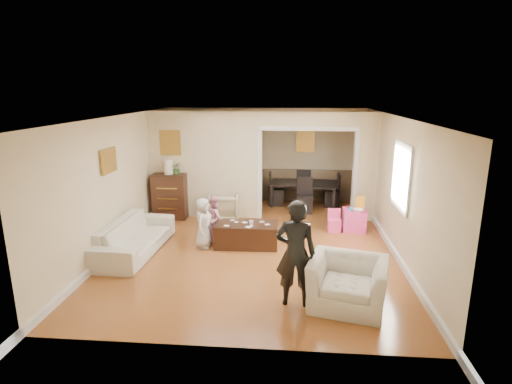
# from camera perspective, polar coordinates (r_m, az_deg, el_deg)

# --- Properties ---
(floor) EXTENTS (7.00, 7.00, 0.00)m
(floor) POSITION_cam_1_polar(r_m,az_deg,el_deg) (8.47, -0.11, -7.23)
(floor) COLOR #AC5F2C
(floor) RESTS_ON ground
(partition_left) EXTENTS (2.75, 0.18, 2.60)m
(partition_left) POSITION_cam_1_polar(r_m,az_deg,el_deg) (10.03, -7.10, 3.79)
(partition_left) COLOR beige
(partition_left) RESTS_ON ground
(partition_right) EXTENTS (0.55, 0.18, 2.60)m
(partition_right) POSITION_cam_1_polar(r_m,az_deg,el_deg) (9.99, 15.12, 3.36)
(partition_right) COLOR beige
(partition_right) RESTS_ON ground
(partition_header) EXTENTS (2.22, 0.18, 0.35)m
(partition_header) POSITION_cam_1_polar(r_m,az_deg,el_deg) (9.69, 7.41, 10.13)
(partition_header) COLOR beige
(partition_header) RESTS_ON partition_right
(window_pane) EXTENTS (0.03, 0.95, 1.10)m
(window_pane) POSITION_cam_1_polar(r_m,az_deg,el_deg) (7.89, 19.80, 2.04)
(window_pane) COLOR white
(window_pane) RESTS_ON ground
(framed_art_partition) EXTENTS (0.45, 0.03, 0.55)m
(framed_art_partition) POSITION_cam_1_polar(r_m,az_deg,el_deg) (10.06, -11.95, 6.79)
(framed_art_partition) COLOR brown
(framed_art_partition) RESTS_ON partition_left
(framed_art_sofa_wall) EXTENTS (0.03, 0.55, 0.40)m
(framed_art_sofa_wall) POSITION_cam_1_polar(r_m,az_deg,el_deg) (8.11, -20.01, 4.14)
(framed_art_sofa_wall) COLOR brown
(framed_art_alcove) EXTENTS (0.45, 0.03, 0.55)m
(framed_art_alcove) POSITION_cam_1_polar(r_m,az_deg,el_deg) (11.39, 6.94, 7.08)
(framed_art_alcove) COLOR brown
(sofa) EXTENTS (0.96, 2.25, 0.64)m
(sofa) POSITION_cam_1_polar(r_m,az_deg,el_deg) (8.28, -16.60, -6.00)
(sofa) COLOR beige
(sofa) RESTS_ON ground
(armchair_back) EXTENTS (0.78, 0.79, 0.67)m
(armchair_back) POSITION_cam_1_polar(r_m,az_deg,el_deg) (9.83, -4.56, -2.15)
(armchair_back) COLOR tan
(armchair_back) RESTS_ON ground
(armchair_front) EXTENTS (1.30, 1.20, 0.71)m
(armchair_front) POSITION_cam_1_polar(r_m,az_deg,el_deg) (6.22, 12.73, -12.36)
(armchair_front) COLOR beige
(armchair_front) RESTS_ON ground
(dresser) EXTENTS (0.81, 0.46, 1.11)m
(dresser) POSITION_cam_1_polar(r_m,az_deg,el_deg) (10.16, -11.97, -0.58)
(dresser) COLOR #361910
(dresser) RESTS_ON ground
(table_lamp) EXTENTS (0.22, 0.22, 0.36)m
(table_lamp) POSITION_cam_1_polar(r_m,az_deg,el_deg) (10.00, -12.19, 3.50)
(table_lamp) COLOR #FFEACF
(table_lamp) RESTS_ON dresser
(potted_plant) EXTENTS (0.26, 0.23, 0.29)m
(potted_plant) POSITION_cam_1_polar(r_m,az_deg,el_deg) (9.95, -11.07, 3.30)
(potted_plant) COLOR #41652D
(potted_plant) RESTS_ON dresser
(coffee_table) EXTENTS (1.27, 0.65, 0.47)m
(coffee_table) POSITION_cam_1_polar(r_m,az_deg,el_deg) (8.28, -1.33, -6.02)
(coffee_table) COLOR #351910
(coffee_table) RESTS_ON ground
(coffee_cup) EXTENTS (0.10, 0.10, 0.09)m
(coffee_cup) POSITION_cam_1_polar(r_m,az_deg,el_deg) (8.13, -0.68, -4.31)
(coffee_cup) COLOR silver
(coffee_cup) RESTS_ON coffee_table
(play_table) EXTENTS (0.53, 0.53, 0.48)m
(play_table) POSITION_cam_1_polar(r_m,az_deg,el_deg) (9.41, 13.61, -3.87)
(play_table) COLOR #FF43A7
(play_table) RESTS_ON ground
(cereal_box) EXTENTS (0.20, 0.08, 0.30)m
(cereal_box) POSITION_cam_1_polar(r_m,az_deg,el_deg) (9.42, 14.38, -1.43)
(cereal_box) COLOR yellow
(cereal_box) RESTS_ON play_table
(cyan_cup) EXTENTS (0.08, 0.08, 0.08)m
(cyan_cup) POSITION_cam_1_polar(r_m,az_deg,el_deg) (9.27, 13.15, -2.31)
(cyan_cup) COLOR #22A9AE
(cyan_cup) RESTS_ON play_table
(toy_block) EXTENTS (0.09, 0.08, 0.05)m
(toy_block) POSITION_cam_1_polar(r_m,az_deg,el_deg) (9.43, 12.88, -2.10)
(toy_block) COLOR red
(toy_block) RESTS_ON play_table
(play_bowl) EXTENTS (0.25, 0.25, 0.06)m
(play_bowl) POSITION_cam_1_polar(r_m,az_deg,el_deg) (9.23, 14.13, -2.51)
(play_bowl) COLOR white
(play_bowl) RESTS_ON play_table
(dining_table) EXTENTS (1.92, 1.21, 0.64)m
(dining_table) POSITION_cam_1_polar(r_m,az_deg,el_deg) (11.16, 6.72, -0.29)
(dining_table) COLOR black
(dining_table) RESTS_ON ground
(adult_person) EXTENTS (0.60, 0.41, 1.61)m
(adult_person) POSITION_cam_1_polar(r_m,az_deg,el_deg) (5.95, 5.57, -8.57)
(adult_person) COLOR black
(adult_person) RESTS_ON ground
(child_kneel_a) EXTENTS (0.40, 0.54, 1.02)m
(child_kneel_a) POSITION_cam_1_polar(r_m,az_deg,el_deg) (8.18, -7.41, -4.36)
(child_kneel_a) COLOR silver
(child_kneel_a) RESTS_ON ground
(child_kneel_b) EXTENTS (0.50, 0.56, 0.96)m
(child_kneel_b) POSITION_cam_1_polar(r_m,az_deg,el_deg) (8.58, -5.79, -3.65)
(child_kneel_b) COLOR pink
(child_kneel_b) RESTS_ON ground
(child_toddler) EXTENTS (0.46, 0.43, 0.76)m
(child_toddler) POSITION_cam_1_polar(r_m,az_deg,el_deg) (8.90, 5.93, -3.65)
(child_toddler) COLOR black
(child_toddler) RESTS_ON ground
(craft_papers) EXTENTS (0.92, 0.51, 0.00)m
(craft_papers) POSITION_cam_1_polar(r_m,az_deg,el_deg) (8.20, -1.20, -4.45)
(craft_papers) COLOR white
(craft_papers) RESTS_ON coffee_table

